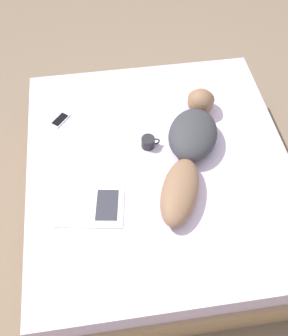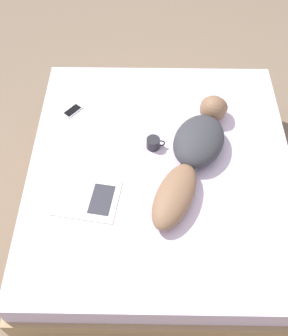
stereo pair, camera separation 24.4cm
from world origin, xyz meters
name	(u,v)px [view 1 (the left image)]	position (x,y,z in m)	size (l,w,h in m)	color
ground_plane	(157,199)	(0.00, 0.00, 0.00)	(12.00, 12.00, 0.00)	#7A6651
bed	(158,182)	(0.00, 0.00, 0.24)	(1.87, 2.07, 0.49)	tan
person	(191,143)	(0.23, 0.07, 0.58)	(0.65, 1.17, 0.20)	brown
open_magazine	(91,205)	(-0.49, -0.27, 0.49)	(0.47, 0.39, 0.01)	silver
coffee_mug	(148,142)	(-0.05, 0.16, 0.53)	(0.13, 0.09, 0.08)	#232328
cell_phone	(60,120)	(-0.67, 0.50, 0.49)	(0.16, 0.17, 0.01)	silver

